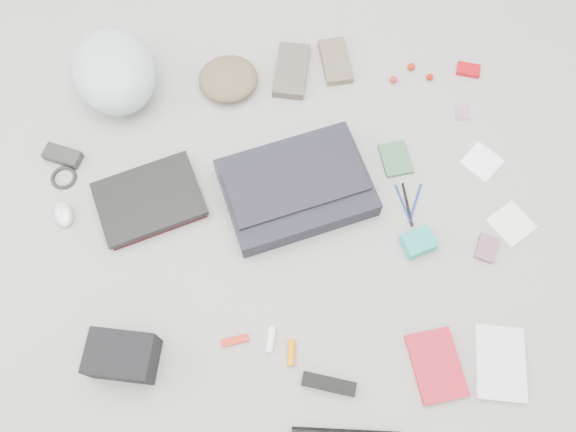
{
  "coord_description": "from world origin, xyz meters",
  "views": [
    {
      "loc": [
        -0.02,
        -0.67,
        1.68
      ],
      "look_at": [
        0.0,
        0.0,
        0.05
      ],
      "focal_mm": 35.0,
      "sensor_mm": 36.0,
      "label": 1
    }
  ],
  "objects_px": {
    "messenger_bag": "(296,188)",
    "book_red": "(436,365)",
    "laptop": "(149,199)",
    "camera_bag": "(123,356)",
    "accordion_wallet": "(418,242)",
    "bike_helmet": "(114,71)"
  },
  "relations": [
    {
      "from": "messenger_bag",
      "to": "book_red",
      "type": "bearing_deg",
      "value": -72.76
    },
    {
      "from": "laptop",
      "to": "messenger_bag",
      "type": "bearing_deg",
      "value": -17.55
    },
    {
      "from": "camera_bag",
      "to": "accordion_wallet",
      "type": "xyz_separation_m",
      "value": [
        0.89,
        0.33,
        -0.04
      ]
    },
    {
      "from": "laptop",
      "to": "bike_helmet",
      "type": "distance_m",
      "value": 0.47
    },
    {
      "from": "laptop",
      "to": "bike_helmet",
      "type": "bearing_deg",
      "value": 86.02
    },
    {
      "from": "book_red",
      "to": "bike_helmet",
      "type": "bearing_deg",
      "value": 125.08
    },
    {
      "from": "messenger_bag",
      "to": "laptop",
      "type": "height_order",
      "value": "messenger_bag"
    },
    {
      "from": "camera_bag",
      "to": "messenger_bag",
      "type": "bearing_deg",
      "value": 53.87
    },
    {
      "from": "camera_bag",
      "to": "book_red",
      "type": "relative_size",
      "value": 0.91
    },
    {
      "from": "messenger_bag",
      "to": "camera_bag",
      "type": "relative_size",
      "value": 2.5
    },
    {
      "from": "accordion_wallet",
      "to": "laptop",
      "type": "bearing_deg",
      "value": 148.23
    },
    {
      "from": "laptop",
      "to": "bike_helmet",
      "type": "xyz_separation_m",
      "value": [
        -0.13,
        0.45,
        0.07
      ]
    },
    {
      "from": "accordion_wallet",
      "to": "messenger_bag",
      "type": "bearing_deg",
      "value": 132.45
    },
    {
      "from": "laptop",
      "to": "accordion_wallet",
      "type": "xyz_separation_m",
      "value": [
        0.85,
        -0.17,
        -0.01
      ]
    },
    {
      "from": "messenger_bag",
      "to": "bike_helmet",
      "type": "xyz_separation_m",
      "value": [
        -0.6,
        0.43,
        0.07
      ]
    },
    {
      "from": "book_red",
      "to": "accordion_wallet",
      "type": "relative_size",
      "value": 2.11
    },
    {
      "from": "messenger_bag",
      "to": "accordion_wallet",
      "type": "relative_size",
      "value": 4.8
    },
    {
      "from": "messenger_bag",
      "to": "bike_helmet",
      "type": "bearing_deg",
      "value": 127.84
    },
    {
      "from": "camera_bag",
      "to": "book_red",
      "type": "bearing_deg",
      "value": 5.31
    },
    {
      "from": "laptop",
      "to": "camera_bag",
      "type": "relative_size",
      "value": 1.78
    },
    {
      "from": "bike_helmet",
      "to": "book_red",
      "type": "distance_m",
      "value": 1.41
    },
    {
      "from": "laptop",
      "to": "accordion_wallet",
      "type": "distance_m",
      "value": 0.87
    }
  ]
}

